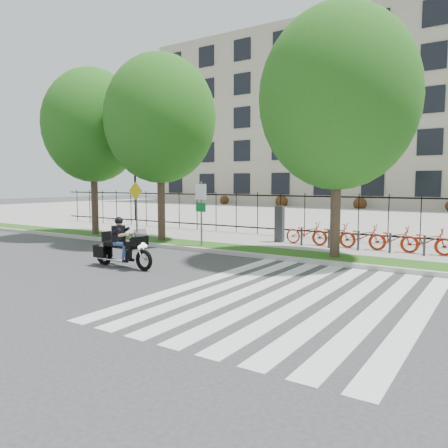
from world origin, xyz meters
The scene contains 16 objects.
ground centered at (0.00, 0.00, 0.00)m, with size 120.00×120.00×0.00m, color #313133.
curb centered at (0.00, 4.10, 0.07)m, with size 60.00×0.20×0.15m, color #ACA9A2.
grass_verge centered at (0.00, 4.95, 0.07)m, with size 60.00×1.50×0.15m, color #1B4F13.
sidewalk centered at (0.00, 7.45, 0.07)m, with size 60.00×3.50×0.15m, color #9B9791.
plaza centered at (0.00, 25.00, 0.05)m, with size 80.00×34.00×0.10m, color #9B9791.
crosswalk_stripes centered at (4.83, 0.00, 0.01)m, with size 5.70×8.00×0.01m, color silver, non-canonical shape.
iron_fence centered at (0.00, 9.20, 1.15)m, with size 30.00×0.06×2.00m, color black, non-canonical shape.
office_building centered at (0.00, 44.92, 9.97)m, with size 60.00×21.90×20.15m.
lamp_post_left centered at (-12.00, 12.00, 3.21)m, with size 1.06×0.70×4.25m.
street_tree_0 centered at (-7.71, 4.95, 5.26)m, with size 4.60×4.60×7.77m.
street_tree_1 centered at (-3.52, 4.95, 5.24)m, with size 4.65×4.65×7.77m.
street_tree_2 centered at (4.06, 4.95, 5.30)m, with size 5.12×5.12×8.10m.
bike_share_station centered at (6.45, 7.20, 0.61)m, with size 11.05×0.84×1.50m.
sign_pole_regulatory centered at (-1.16, 4.58, 1.74)m, with size 0.50×0.09×2.50m.
sign_pole_warning centered at (-4.63, 4.58, 1.74)m, with size 0.78×0.09×2.49m.
motorcycle_rider centered at (-1.02, 0.31, 0.62)m, with size 2.43×0.72×1.88m.
Camera 1 is at (8.83, -9.07, 2.60)m, focal length 35.00 mm.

